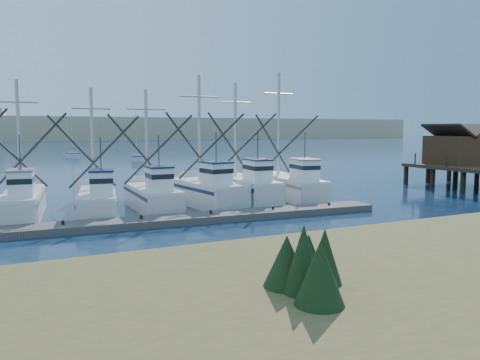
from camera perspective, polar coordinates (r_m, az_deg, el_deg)
name	(u,v)px	position (r m, az deg, el deg)	size (l,w,h in m)	color
ground	(350,234)	(24.36, 13.22, -6.41)	(500.00, 500.00, 0.00)	#0B1B34
shore_bank	(348,319)	(11.86, 13.03, -16.17)	(40.00, 10.00, 1.60)	#4C422D
floating_dock	(141,222)	(26.16, -11.94, -5.07)	(29.30, 1.95, 0.39)	#55514C
dune_ridge	(55,129)	(229.04, -21.66, 5.82)	(360.00, 60.00, 10.00)	tan
trawler_fleet	(121,196)	(30.97, -14.32, -1.87)	(28.37, 9.73, 10.28)	silver
sailboat_near	(137,158)	(76.81, -12.41, 2.60)	(3.00, 5.73, 8.10)	silver
sailboat_far	(73,155)	(88.78, -19.72, 2.86)	(1.89, 6.12, 8.10)	silver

